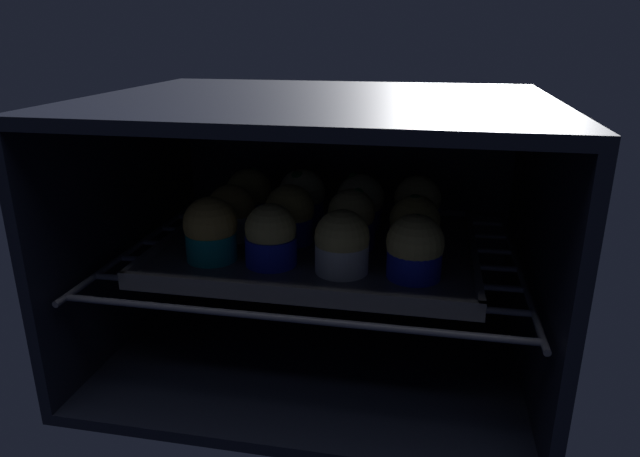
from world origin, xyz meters
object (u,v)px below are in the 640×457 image
muffin_row0_col3 (415,249)px  muffin_row2_col0 (249,196)px  muffin_row1_col1 (290,215)px  baking_tray (320,247)px  muffin_row0_col1 (271,237)px  muffin_row1_col2 (351,220)px  muffin_row2_col3 (417,205)px  muffin_row0_col2 (342,244)px  muffin_row1_col0 (231,214)px  muffin_row1_col3 (414,226)px  muffin_row2_col1 (302,198)px  muffin_row2_col2 (360,203)px  muffin_row0_col0 (211,231)px

muffin_row0_col3 → muffin_row2_col0: bearing=146.1°
muffin_row0_col3 → muffin_row1_col1: (-17.70, 9.10, 0.19)cm
baking_tray → muffin_row0_col1: size_ratio=5.33×
muffin_row1_col2 → muffin_row2_col3: bearing=45.3°
muffin_row0_col2 → muffin_row2_col3: (8.50, 17.58, 0.28)cm
muffin_row1_col0 → muffin_row1_col3: (26.00, -0.67, 0.12)cm
muffin_row1_col2 → muffin_row2_col0: muffin_row1_col2 is taller
muffin_row2_col1 → muffin_row2_col2: bearing=3.2°
muffin_row1_col3 → muffin_row2_col3: 8.87cm
muffin_row1_col0 → muffin_row1_col2: bearing=-1.7°
muffin_row1_col0 → baking_tray: bearing=-1.4°
muffin_row1_col1 → baking_tray: bearing=-1.6°
muffin_row0_col1 → muffin_row0_col2: 9.23cm
muffin_row1_col1 → muffin_row2_col1: size_ratio=0.97×
muffin_row1_col1 → muffin_row1_col2: bearing=-2.1°
muffin_row0_col1 → muffin_row0_col3: bearing=-1.9°
muffin_row1_col0 → muffin_row1_col2: (17.44, -0.52, 0.32)cm
muffin_row1_col0 → muffin_row1_col3: bearing=-1.5°
muffin_row0_col0 → muffin_row0_col2: size_ratio=1.05×
baking_tray → muffin_row0_col0: (-12.75, -8.33, 4.43)cm
muffin_row1_col2 → muffin_row1_col3: size_ratio=1.04×
muffin_row1_col3 → muffin_row2_col1: (-17.42, 8.72, 0.44)cm
muffin_row0_col0 → muffin_row2_col3: 30.78cm
muffin_row1_col0 → muffin_row2_col3: (26.06, 8.20, 0.42)cm
muffin_row1_col3 → muffin_row2_col2: bearing=132.6°
muffin_row1_col1 → muffin_row1_col0: bearing=178.7°
muffin_row1_col0 → muffin_row1_col1: muffin_row1_col1 is taller
muffin_row0_col0 → muffin_row1_col2: 18.98cm
muffin_row2_col2 → muffin_row2_col3: 8.56cm
muffin_row0_col0 → muffin_row2_col0: bearing=91.0°
muffin_row2_col1 → muffin_row2_col3: bearing=0.5°
muffin_row1_col3 → muffin_row2_col3: (0.06, 8.87, 0.29)cm
muffin_row0_col2 → muffin_row1_col0: 19.90cm
baking_tray → muffin_row2_col1: size_ratio=5.00×
muffin_row0_col1 → muffin_row0_col2: (9.21, -0.68, -0.07)cm
muffin_row0_col2 → muffin_row1_col0: muffin_row0_col2 is taller
muffin_row0_col3 → muffin_row1_col1: muffin_row1_col1 is taller
muffin_row0_col3 → muffin_row1_col0: bearing=160.6°
muffin_row1_col2 → muffin_row2_col3: (8.62, 8.72, 0.10)cm
muffin_row0_col3 → muffin_row2_col2: muffin_row2_col2 is taller
muffin_row0_col0 → muffin_row2_col0: muffin_row0_col0 is taller
baking_tray → muffin_row1_col0: muffin_row1_col0 is taller
muffin_row1_col3 → muffin_row2_col0: 27.58cm
muffin_row0_col1 → muffin_row1_col3: bearing=24.5°
muffin_row0_col0 → muffin_row1_col0: (-0.28, 8.63, -0.41)cm
muffin_row0_col0 → muffin_row1_col1: (8.40, 8.44, -0.09)cm
muffin_row0_col0 → muffin_row1_col3: bearing=17.2°
muffin_row0_col0 → muffin_row0_col2: 17.29cm
muffin_row0_col2 → muffin_row1_col2: muffin_row1_col2 is taller
muffin_row2_col1 → muffin_row2_col2: muffin_row2_col1 is taller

